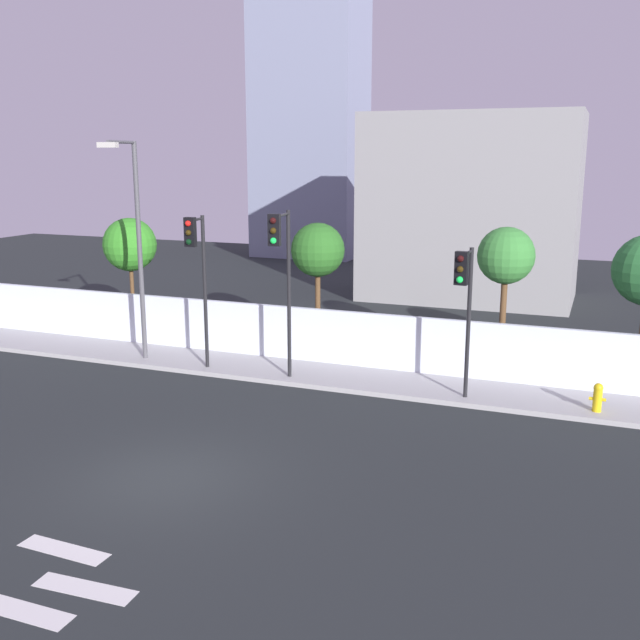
{
  "coord_description": "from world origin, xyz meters",
  "views": [
    {
      "loc": [
        8.62,
        -12.72,
        6.94
      ],
      "look_at": [
        1.12,
        6.5,
        2.3
      ],
      "focal_mm": 41.16,
      "sensor_mm": 36.0,
      "label": 1
    }
  ],
  "objects_px": {
    "roadside_tree_midright": "(506,257)",
    "traffic_light_left": "(197,260)",
    "street_lamp_curbside": "(135,235)",
    "roadside_tree_midleft": "(318,251)",
    "traffic_light_center": "(465,292)",
    "traffic_light_right": "(282,260)",
    "fire_hydrant": "(598,396)",
    "roadside_tree_leftmost": "(130,245)"
  },
  "relations": [
    {
      "from": "roadside_tree_midright",
      "to": "traffic_light_left",
      "type": "bearing_deg",
      "value": -158.24
    },
    {
      "from": "traffic_light_left",
      "to": "roadside_tree_midright",
      "type": "bearing_deg",
      "value": 21.76
    },
    {
      "from": "traffic_light_right",
      "to": "roadside_tree_midleft",
      "type": "bearing_deg",
      "value": 95.95
    },
    {
      "from": "traffic_light_left",
      "to": "street_lamp_curbside",
      "type": "height_order",
      "value": "street_lamp_curbside"
    },
    {
      "from": "fire_hydrant",
      "to": "traffic_light_left",
      "type": "bearing_deg",
      "value": -177.6
    },
    {
      "from": "traffic_light_right",
      "to": "roadside_tree_midright",
      "type": "height_order",
      "value": "traffic_light_right"
    },
    {
      "from": "traffic_light_center",
      "to": "fire_hydrant",
      "type": "relative_size",
      "value": 5.44
    },
    {
      "from": "traffic_light_left",
      "to": "roadside_tree_leftmost",
      "type": "xyz_separation_m",
      "value": [
        -5.1,
        3.59,
        -0.14
      ]
    },
    {
      "from": "traffic_light_left",
      "to": "roadside_tree_midright",
      "type": "height_order",
      "value": "traffic_light_left"
    },
    {
      "from": "traffic_light_left",
      "to": "street_lamp_curbside",
      "type": "xyz_separation_m",
      "value": [
        -2.53,
        0.39,
        0.67
      ]
    },
    {
      "from": "traffic_light_center",
      "to": "traffic_light_right",
      "type": "bearing_deg",
      "value": -177.52
    },
    {
      "from": "traffic_light_center",
      "to": "roadside_tree_midright",
      "type": "distance_m",
      "value": 3.79
    },
    {
      "from": "traffic_light_right",
      "to": "traffic_light_left",
      "type": "bearing_deg",
      "value": 173.6
    },
    {
      "from": "fire_hydrant",
      "to": "roadside_tree_leftmost",
      "type": "bearing_deg",
      "value": 169.76
    },
    {
      "from": "traffic_light_right",
      "to": "roadside_tree_leftmost",
      "type": "relative_size",
      "value": 1.12
    },
    {
      "from": "street_lamp_curbside",
      "to": "roadside_tree_midleft",
      "type": "relative_size",
      "value": 1.54
    },
    {
      "from": "traffic_light_right",
      "to": "fire_hydrant",
      "type": "relative_size",
      "value": 6.55
    },
    {
      "from": "traffic_light_left",
      "to": "fire_hydrant",
      "type": "bearing_deg",
      "value": 2.4
    },
    {
      "from": "street_lamp_curbside",
      "to": "roadside_tree_midright",
      "type": "distance_m",
      "value": 11.98
    },
    {
      "from": "fire_hydrant",
      "to": "roadside_tree_midleft",
      "type": "distance_m",
      "value": 10.36
    },
    {
      "from": "traffic_light_center",
      "to": "roadside_tree_leftmost",
      "type": "bearing_deg",
      "value": 164.66
    },
    {
      "from": "traffic_light_right",
      "to": "fire_hydrant",
      "type": "bearing_deg",
      "value": 5.39
    },
    {
      "from": "roadside_tree_midright",
      "to": "roadside_tree_midleft",
      "type": "bearing_deg",
      "value": 180.0
    },
    {
      "from": "traffic_light_left",
      "to": "traffic_light_center",
      "type": "bearing_deg",
      "value": -0.75
    },
    {
      "from": "traffic_light_left",
      "to": "roadside_tree_leftmost",
      "type": "distance_m",
      "value": 6.24
    },
    {
      "from": "traffic_light_right",
      "to": "roadside_tree_midright",
      "type": "relative_size",
      "value": 1.09
    },
    {
      "from": "traffic_light_left",
      "to": "fire_hydrant",
      "type": "xyz_separation_m",
      "value": [
        12.02,
        0.5,
        -3.16
      ]
    },
    {
      "from": "traffic_light_right",
      "to": "street_lamp_curbside",
      "type": "distance_m",
      "value": 5.66
    },
    {
      "from": "traffic_light_left",
      "to": "traffic_light_right",
      "type": "distance_m",
      "value": 3.08
    },
    {
      "from": "traffic_light_left",
      "to": "roadside_tree_midleft",
      "type": "distance_m",
      "value": 4.46
    },
    {
      "from": "traffic_light_left",
      "to": "roadside_tree_leftmost",
      "type": "relative_size",
      "value": 1.07
    },
    {
      "from": "traffic_light_center",
      "to": "roadside_tree_midleft",
      "type": "bearing_deg",
      "value": 147.26
    },
    {
      "from": "street_lamp_curbside",
      "to": "roadside_tree_midleft",
      "type": "bearing_deg",
      "value": 31.73
    },
    {
      "from": "street_lamp_curbside",
      "to": "fire_hydrant",
      "type": "bearing_deg",
      "value": 0.43
    },
    {
      "from": "roadside_tree_leftmost",
      "to": "roadside_tree_midright",
      "type": "xyz_separation_m",
      "value": [
        14.1,
        0.0,
        0.24
      ]
    },
    {
      "from": "roadside_tree_midright",
      "to": "traffic_light_right",
      "type": "bearing_deg",
      "value": -146.49
    },
    {
      "from": "street_lamp_curbside",
      "to": "roadside_tree_midright",
      "type": "height_order",
      "value": "street_lamp_curbside"
    },
    {
      "from": "roadside_tree_midright",
      "to": "fire_hydrant",
      "type": "bearing_deg",
      "value": -45.72
    },
    {
      "from": "traffic_light_center",
      "to": "roadside_tree_midright",
      "type": "bearing_deg",
      "value": 80.88
    },
    {
      "from": "fire_hydrant",
      "to": "roadside_tree_midright",
      "type": "bearing_deg",
      "value": 134.28
    },
    {
      "from": "traffic_light_left",
      "to": "roadside_tree_leftmost",
      "type": "bearing_deg",
      "value": 144.83
    },
    {
      "from": "traffic_light_right",
      "to": "fire_hydrant",
      "type": "distance_m",
      "value": 9.6
    }
  ]
}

